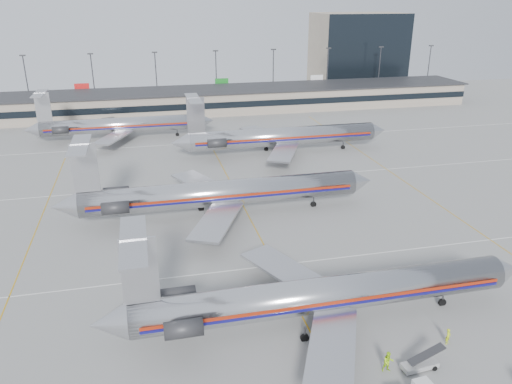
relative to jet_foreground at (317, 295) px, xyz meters
name	(u,v)px	position (x,y,z in m)	size (l,w,h in m)	color
ground	(300,313)	(-0.93, 2.11, -3.35)	(260.00, 260.00, 0.00)	gray
apron_markings	(275,265)	(-0.93, 12.11, -3.34)	(160.00, 0.15, 0.02)	silver
terminal	(193,101)	(-0.93, 100.09, -0.19)	(162.00, 17.00, 6.25)	gray
light_mast_row	(187,74)	(-0.93, 114.11, 5.23)	(163.60, 0.40, 15.28)	#38383D
distant_building	(357,50)	(61.07, 130.11, 9.15)	(30.00, 20.00, 25.00)	tan
jet_foreground	(317,295)	(0.00, 0.00, 0.00)	(44.15, 26.00, 11.56)	#BABABF
jet_second_row	(216,193)	(-5.51, 28.31, 0.25)	(47.43, 27.93, 12.42)	#BABABF
jet_third_row	(279,136)	(11.93, 56.51, 0.27)	(45.69, 28.11, 12.49)	#BABABF
jet_back_row	(119,125)	(-20.40, 75.24, -0.05)	(41.64, 25.61, 11.39)	#BABABF
belt_loader	(421,364)	(6.78, -8.23, -2.80)	(3.96, 1.50, 2.06)	gray
ramp_worker_near	(448,336)	(11.09, -5.69, -2.55)	(0.58, 0.38, 1.60)	#BBD313
ramp_worker_far	(388,362)	(3.85, -7.82, -2.37)	(0.96, 0.75, 1.97)	#ADEA16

